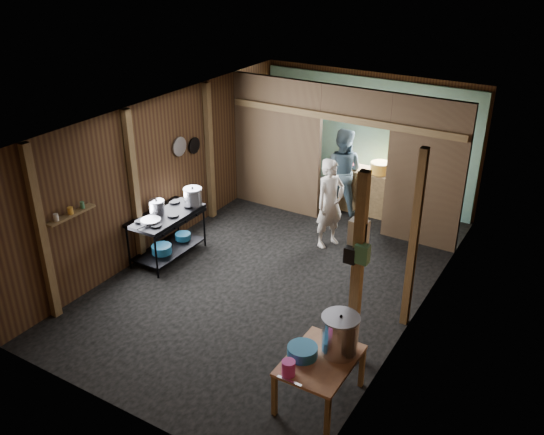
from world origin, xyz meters
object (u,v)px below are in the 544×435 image
Objects in this scene: pink_bucket at (288,368)px; yellow_tub at (380,168)px; stock_pot at (340,335)px; gas_range at (168,236)px; prep_table at (320,380)px; stove_pot_large at (193,197)px; cook at (330,203)px.

yellow_tub is (-1.14, 5.55, 0.27)m from pink_bucket.
pink_bucket is (-0.31, -0.63, -0.15)m from stock_pot.
prep_table is (3.71, -1.72, -0.10)m from gas_range.
stove_pot_large is 3.64m from yellow_tub.
pink_bucket is at bearing -78.43° from yellow_tub.
gas_range is at bearing 148.77° from pink_bucket.
cook is at bearing 39.90° from gas_range.
cook is at bearing 117.48° from stock_pot.
prep_table is at bearing -32.39° from stove_pot_large.
gas_range is 4.20m from yellow_tub.
cook reaches higher than stock_pot.
yellow_tub is at bearing 14.03° from cook.
stove_pot_large reaches higher than pink_bucket.
stock_pot is at bearing -28.92° from stove_pot_large.
stock_pot reaches higher than prep_table.
prep_table is 0.64× the size of cook.
gas_range is 4.09m from prep_table.
yellow_tub is (-1.45, 4.91, 0.12)m from stock_pot.
yellow_tub is (-1.32, 5.13, 0.66)m from prep_table.
cook is (1.96, 1.26, -0.15)m from stove_pot_large.
yellow_tub is (2.22, 2.89, 0.01)m from stove_pot_large.
yellow_tub is at bearing 101.57° from pink_bucket.
stove_pot_large reaches higher than stock_pot.
prep_table is 3.15× the size of stove_pot_large.
gas_range is 4.13m from pink_bucket.
stock_pot is 2.81× the size of pink_bucket.
stove_pot_large is 0.85× the size of yellow_tub.
prep_table is at bearing -119.59° from stock_pot.
cook reaches higher than prep_table.
stock_pot is at bearing -129.49° from cook.
gas_range is 7.44× the size of pink_bucket.
pink_bucket is (3.35, -2.66, -0.25)m from stove_pot_large.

